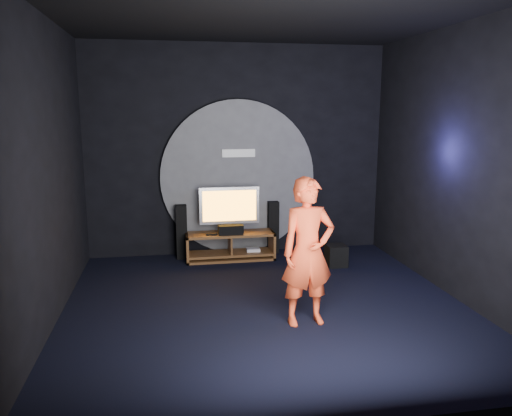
{
  "coord_description": "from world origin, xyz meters",
  "views": [
    {
      "loc": [
        -1.15,
        -5.83,
        2.43
      ],
      "look_at": [
        0.06,
        1.05,
        1.05
      ],
      "focal_mm": 35.0,
      "sensor_mm": 36.0,
      "label": 1
    }
  ],
  "objects_px": {
    "player": "(308,252)",
    "tv": "(229,208)",
    "subwoofer": "(336,255)",
    "tower_speaker_right": "(273,227)",
    "media_console": "(231,248)",
    "tower_speaker_left": "(182,232)"
  },
  "relations": [
    {
      "from": "tv",
      "to": "tower_speaker_right",
      "type": "height_order",
      "value": "tv"
    },
    {
      "from": "tower_speaker_left",
      "to": "tower_speaker_right",
      "type": "xyz_separation_m",
      "value": [
        1.56,
        0.08,
        0.0
      ]
    },
    {
      "from": "subwoofer",
      "to": "player",
      "type": "bearing_deg",
      "value": -117.51
    },
    {
      "from": "tv",
      "to": "tower_speaker_right",
      "type": "relative_size",
      "value": 1.1
    },
    {
      "from": "tower_speaker_left",
      "to": "player",
      "type": "height_order",
      "value": "player"
    },
    {
      "from": "tv",
      "to": "player",
      "type": "bearing_deg",
      "value": -78.17
    },
    {
      "from": "tower_speaker_right",
      "to": "subwoofer",
      "type": "xyz_separation_m",
      "value": [
        0.82,
        -0.94,
        -0.28
      ]
    },
    {
      "from": "tower_speaker_right",
      "to": "player",
      "type": "distance_m",
      "value": 2.97
    },
    {
      "from": "player",
      "to": "media_console",
      "type": "bearing_deg",
      "value": 96.6
    },
    {
      "from": "tv",
      "to": "tower_speaker_left",
      "type": "relative_size",
      "value": 1.1
    },
    {
      "from": "media_console",
      "to": "tower_speaker_right",
      "type": "xyz_separation_m",
      "value": [
        0.77,
        0.3,
        0.25
      ]
    },
    {
      "from": "tv",
      "to": "tower_speaker_left",
      "type": "xyz_separation_m",
      "value": [
        -0.78,
        0.15,
        -0.41
      ]
    },
    {
      "from": "player",
      "to": "tv",
      "type": "bearing_deg",
      "value": 96.45
    },
    {
      "from": "subwoofer",
      "to": "player",
      "type": "relative_size",
      "value": 0.2
    },
    {
      "from": "subwoofer",
      "to": "tower_speaker_left",
      "type": "bearing_deg",
      "value": 160.34
    },
    {
      "from": "tower_speaker_left",
      "to": "tv",
      "type": "bearing_deg",
      "value": -10.73
    },
    {
      "from": "tower_speaker_left",
      "to": "media_console",
      "type": "bearing_deg",
      "value": -15.28
    },
    {
      "from": "media_console",
      "to": "subwoofer",
      "type": "distance_m",
      "value": 1.72
    },
    {
      "from": "tv",
      "to": "player",
      "type": "height_order",
      "value": "player"
    },
    {
      "from": "player",
      "to": "subwoofer",
      "type": "bearing_deg",
      "value": 57.11
    },
    {
      "from": "tv",
      "to": "player",
      "type": "distance_m",
      "value": 2.76
    },
    {
      "from": "tower_speaker_left",
      "to": "subwoofer",
      "type": "bearing_deg",
      "value": -19.66
    }
  ]
}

